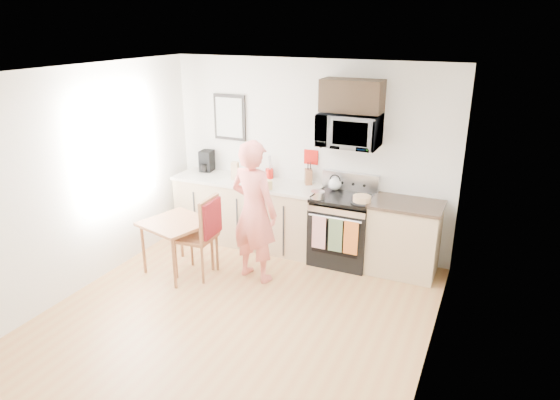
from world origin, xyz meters
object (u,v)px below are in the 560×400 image
at_px(chair, 206,226).
at_px(person, 254,211).
at_px(microwave, 349,130).
at_px(dining_table, 176,227).
at_px(cake, 362,199).
at_px(range, 342,231).

bearing_deg(chair, person, 19.15).
height_order(microwave, dining_table, microwave).
bearing_deg(chair, microwave, 37.87).
distance_m(person, cake, 1.34).
bearing_deg(cake, dining_table, -154.66).
xyz_separation_m(range, dining_table, (-1.81, -1.15, 0.17)).
xyz_separation_m(person, dining_table, (-0.96, -0.27, -0.27)).
distance_m(range, chair, 1.81).
height_order(range, person, person).
distance_m(range, dining_table, 2.15).
bearing_deg(dining_table, chair, 5.93).
height_order(dining_table, chair, chair).
bearing_deg(chair, range, 35.34).
distance_m(microwave, person, 1.57).
xyz_separation_m(microwave, dining_table, (-1.81, -1.26, -1.15)).
relative_size(person, cake, 6.51).
relative_size(range, cake, 4.28).
bearing_deg(chair, cake, 26.35).
distance_m(microwave, cake, 0.88).
bearing_deg(dining_table, person, 15.58).
xyz_separation_m(dining_table, cake, (2.09, 0.99, 0.36)).
distance_m(microwave, dining_table, 2.49).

